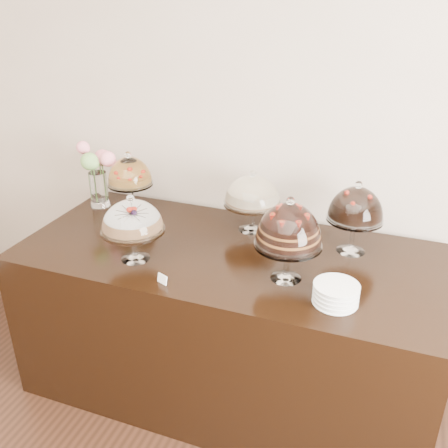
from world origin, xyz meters
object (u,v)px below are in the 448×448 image
(cake_stand_choco_layer, at_px, (289,228))
(plate_stack, at_px, (336,294))
(cake_stand_fruit_tart, at_px, (130,174))
(cake_stand_sugar_sponge, at_px, (132,219))
(flower_vase, at_px, (98,171))
(display_counter, at_px, (227,320))
(cake_stand_dark_choco, at_px, (356,207))
(cake_stand_cheesecake, at_px, (252,193))

(cake_stand_choco_layer, relative_size, plate_stack, 2.16)
(cake_stand_fruit_tart, relative_size, plate_stack, 1.97)
(cake_stand_sugar_sponge, xyz_separation_m, flower_vase, (-0.54, 0.52, 0.01))
(display_counter, bearing_deg, plate_stack, -24.89)
(display_counter, distance_m, cake_stand_dark_choco, 0.96)
(cake_stand_cheesecake, height_order, plate_stack, cake_stand_cheesecake)
(cake_stand_sugar_sponge, height_order, cake_stand_cheesecake, cake_stand_cheesecake)
(cake_stand_sugar_sponge, height_order, cake_stand_choco_layer, cake_stand_choco_layer)
(cake_stand_dark_choco, bearing_deg, cake_stand_choco_layer, -123.55)
(flower_vase, bearing_deg, display_counter, -16.51)
(display_counter, bearing_deg, flower_vase, 163.49)
(cake_stand_cheesecake, bearing_deg, cake_stand_choco_layer, -54.59)
(display_counter, bearing_deg, cake_stand_sugar_sponge, -149.81)
(cake_stand_choco_layer, bearing_deg, flower_vase, 161.59)
(display_counter, relative_size, cake_stand_choco_layer, 5.22)
(cake_stand_cheesecake, bearing_deg, cake_stand_fruit_tart, -178.59)
(cake_stand_sugar_sponge, xyz_separation_m, cake_stand_cheesecake, (0.45, 0.53, 0.00))
(cake_stand_sugar_sponge, relative_size, cake_stand_cheesecake, 0.98)
(cake_stand_cheesecake, xyz_separation_m, flower_vase, (-1.00, -0.01, 0.01))
(plate_stack, bearing_deg, cake_stand_sugar_sponge, 177.63)
(display_counter, relative_size, cake_stand_fruit_tart, 5.71)
(display_counter, xyz_separation_m, cake_stand_fruit_tart, (-0.72, 0.27, 0.70))
(cake_stand_sugar_sponge, bearing_deg, cake_stand_cheesecake, 49.40)
(flower_vase, bearing_deg, cake_stand_sugar_sponge, -43.93)
(cake_stand_choco_layer, height_order, cake_stand_cheesecake, cake_stand_choco_layer)
(cake_stand_choco_layer, distance_m, plate_stack, 0.36)
(cake_stand_fruit_tart, bearing_deg, cake_stand_sugar_sponge, -58.72)
(cake_stand_choco_layer, bearing_deg, cake_stand_cheesecake, 125.41)
(cake_stand_dark_choco, bearing_deg, display_counter, -159.35)
(flower_vase, bearing_deg, plate_stack, -19.88)
(cake_stand_dark_choco, bearing_deg, plate_stack, -89.90)
(cake_stand_cheesecake, xyz_separation_m, cake_stand_dark_choco, (0.57, -0.06, 0.03))
(cake_stand_fruit_tart, xyz_separation_m, plate_stack, (1.33, -0.55, -0.20))
(cake_stand_cheesecake, xyz_separation_m, cake_stand_fruit_tart, (-0.76, -0.02, 0.02))
(display_counter, xyz_separation_m, cake_stand_sugar_sponge, (-0.41, -0.24, 0.67))
(flower_vase, xyz_separation_m, plate_stack, (1.57, -0.57, -0.18))
(cake_stand_sugar_sponge, bearing_deg, display_counter, 30.19)
(display_counter, height_order, cake_stand_choco_layer, cake_stand_choco_layer)
(cake_stand_sugar_sponge, relative_size, flower_vase, 0.85)
(cake_stand_dark_choco, relative_size, plate_stack, 2.01)
(cake_stand_fruit_tart, bearing_deg, cake_stand_cheesecake, 1.41)
(cake_stand_choco_layer, bearing_deg, display_counter, 156.66)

